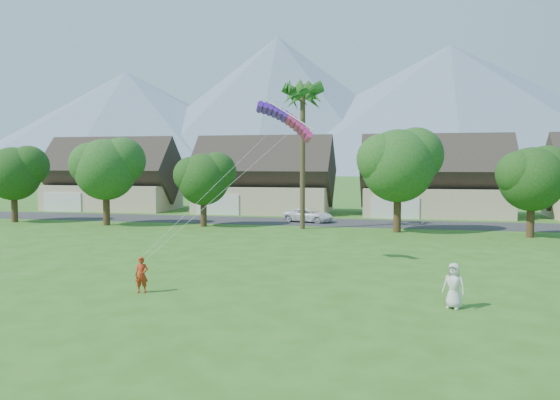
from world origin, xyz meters
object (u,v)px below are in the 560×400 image
(watcher, at_px, (454,286))
(parked_car, at_px, (309,215))
(parafoil_kite, at_px, (287,118))
(kite_flyer, at_px, (142,275))

(watcher, distance_m, parked_car, 31.33)
(parafoil_kite, bearing_deg, watcher, -52.22)
(parked_car, height_order, parafoil_kite, parafoil_kite)
(watcher, xyz_separation_m, parafoil_kite, (-8.24, 7.43, 7.28))
(parked_car, xyz_separation_m, parafoil_kite, (2.31, -22.07, 7.52))
(kite_flyer, relative_size, parked_car, 0.33)
(parafoil_kite, bearing_deg, kite_flyer, -133.25)
(watcher, bearing_deg, parafoil_kite, 161.77)
(watcher, height_order, parafoil_kite, parafoil_kite)
(watcher, relative_size, parafoil_kite, 0.51)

